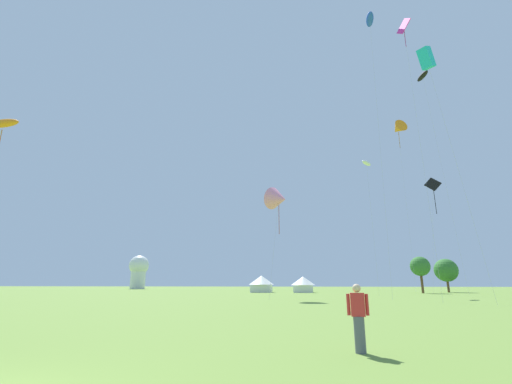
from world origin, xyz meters
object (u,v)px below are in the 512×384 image
observatory_dome (139,270)px  tree_distant_left (420,267)px  kite_cyan_box (426,59)px  tree_distant_right (446,270)px  festival_tent_center (261,283)px  kite_white_parafoil (366,163)px  kite_orange_delta (398,129)px  kite_orange_parafoil (3,124)px  kite_black_parafoil (423,76)px  kite_black_diamond (433,186)px  person_spectator (359,318)px  festival_tent_left (303,284)px  kite_pink_delta (279,199)px  kite_magenta_diamond (404,30)px  kite_blue_parafoil (370,20)px

observatory_dome → tree_distant_left: 87.09m
kite_cyan_box → tree_distant_right: size_ratio=3.95×
festival_tent_center → observatory_dome: (-46.61, 39.49, 4.20)m
kite_white_parafoil → kite_orange_delta: kite_orange_delta is taller
kite_orange_parafoil → kite_cyan_box: 46.23m
kite_black_parafoil → kite_black_diamond: kite_black_parafoil is taller
kite_orange_parafoil → person_spectator: bearing=-31.0°
kite_white_parafoil → festival_tent_left: (-11.21, 16.13, -18.92)m
kite_cyan_box → kite_black_diamond: 24.56m
kite_white_parafoil → kite_pink_delta: bearing=-132.4°
kite_pink_delta → tree_distant_left: bearing=50.4°
kite_magenta_diamond → kite_blue_parafoil: bearing=116.4°
kite_cyan_box → kite_black_diamond: kite_cyan_box is taller
kite_white_parafoil → tree_distant_left: bearing=53.6°
kite_pink_delta → kite_blue_parafoil: (13.12, 2.00, 25.92)m
kite_black_parafoil → person_spectator: (-18.73, -45.54, -34.68)m
kite_blue_parafoil → person_spectator: size_ratio=22.12×
kite_blue_parafoil → person_spectator: kite_blue_parafoil is taller
kite_orange_delta → observatory_dome: (-73.95, 46.92, -24.16)m
kite_cyan_box → observatory_dome: bearing=132.2°
kite_cyan_box → person_spectator: size_ratio=15.12×
kite_black_parafoil → festival_tent_left: 43.24m
kite_pink_delta → festival_tent_center: bearing=101.8°
kite_pink_delta → person_spectator: bearing=-81.4°
person_spectator → tree_distant_right: tree_distant_right is taller
kite_orange_delta → tree_distant_left: kite_orange_delta is taller
kite_orange_parafoil → observatory_dome: bearing=106.5°
kite_orange_delta → festival_tent_left: (-19.03, 7.43, -28.47)m
observatory_dome → tree_distant_right: observatory_dome is taller
festival_tent_left → observatory_dome: 67.79m
kite_cyan_box → tree_distant_left: bearing=78.7°
kite_blue_parafoil → tree_distant_right: size_ratio=5.78×
kite_white_parafoil → tree_distant_right: bearing=51.3°
kite_black_parafoil → tree_distant_left: 33.91m
kite_black_diamond → kite_blue_parafoil: bearing=-126.7°
person_spectator → tree_distant_right: 72.53m
kite_black_parafoil → kite_pink_delta: bearing=-148.6°
kite_white_parafoil → tree_distant_right: kite_white_parafoil is taller
kite_white_parafoil → person_spectator: (-8.42, -45.61, -19.77)m
kite_blue_parafoil → festival_tent_center: (-19.49, 28.52, -35.83)m
kite_magenta_diamond → tree_distant_right: 50.30m
observatory_dome → tree_distant_left: (76.59, -41.43, -1.24)m
kite_pink_delta → kite_black_parafoil: size_ratio=0.37×
kite_white_parafoil → person_spectator: kite_white_parafoil is taller
festival_tent_center → tree_distant_right: (37.13, 5.87, 2.51)m
kite_cyan_box → kite_orange_delta: 30.50m
person_spectator → kite_black_diamond: bearing=68.5°
kite_pink_delta → tree_distant_left: kite_pink_delta is taller
kite_orange_parafoil → festival_tent_left: (30.98, 41.46, -16.93)m
person_spectator → festival_tent_left: festival_tent_left is taller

